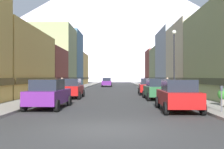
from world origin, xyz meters
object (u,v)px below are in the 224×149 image
Objects in this scene: parking_meter_near at (222,95)px; potted_plant_1 at (224,96)px; pedestrian_1 at (167,85)px; car_right_0 at (178,95)px; car_driving_0 at (107,82)px; car_right_2 at (148,86)px; car_left_0 at (49,94)px; car_right_1 at (157,89)px; streetlamp_right at (174,53)px; car_left_1 at (71,88)px; pedestrian_0 at (62,85)px.

parking_meter_near reaches higher than potted_plant_1.
car_right_0 is at bearing -98.59° from pedestrian_1.
car_driving_0 is 2.56× the size of pedestrian_1.
car_right_2 is (-0.00, 14.54, 0.00)m from car_right_0.
car_left_0 and car_right_1 have the same top height.
car_right_0 is 14.54m from car_right_2.
streetlamp_right is at bearing 37.75° from car_left_0.
car_left_0 is at bearing -123.77° from pedestrian_1.
streetlamp_right is (-1.65, 6.66, 3.21)m from potted_plant_1.
car_left_1 is 1.00× the size of car_driving_0.
streetlamp_right reaches higher than car_left_1.
car_left_1 is 9.20m from car_right_2.
car_driving_0 is 31.59m from streetlamp_right.
car_driving_0 is at bearing 100.36° from parking_meter_near.
car_left_1 is 7.73m from car_right_1.
car_right_0 reaches higher than potted_plant_1.
parking_meter_near is (1.95, -15.78, 0.11)m from car_right_2.
car_right_0 is at bearing -50.91° from car_left_1.
pedestrian_0 is 12.55m from pedestrian_1.
car_right_1 reaches higher than potted_plant_1.
parking_meter_near is 3.14m from potted_plant_1.
potted_plant_1 is 7.57m from streetlamp_right.
car_driving_0 is (-5.40, 30.99, 0.00)m from car_right_1.
car_left_1 is 14.27m from parking_meter_near.
streetlamp_right is (9.15, 7.09, 3.09)m from car_left_0.
car_left_0 is 18.08m from pedestrian_1.
car_left_0 and car_driving_0 have the same top height.
parking_meter_near is at bearing -14.31° from car_left_0.
car_right_2 reaches higher than parking_meter_near.
pedestrian_1 reaches higher than car_right_2.
car_right_1 is 31.45m from car_driving_0.
car_right_2 is at bearing 90.03° from car_right_1.
pedestrian_0 is at bearing 107.09° from car_left_1.
potted_plant_1 is (1.25, 2.87, -0.24)m from parking_meter_near.
car_left_1 is 8.34m from pedestrian_0.
potted_plant_1 is 14.62m from pedestrian_1.
car_right_1 is at bearing -106.50° from pedestrian_1.
car_left_1 is at bearing 144.41° from potted_plant_1.
car_right_1 is 0.99× the size of car_right_2.
car_right_2 is 3.37× the size of parking_meter_near.
potted_plant_1 is (3.20, 1.62, -0.13)m from car_right_0.
car_driving_0 is 24.03m from pedestrian_1.
car_right_0 is 39.31m from car_driving_0.
car_driving_0 is (-5.40, 24.40, 0.00)m from car_right_2.
pedestrian_0 reaches higher than parking_meter_near.
car_right_0 is 8.97m from streetlamp_right.
streetlamp_right reaches higher than pedestrian_0.
car_right_2 is 24.99m from car_driving_0.
parking_meter_near is (9.55, -10.60, 0.11)m from car_left_1.
car_left_0 is at bearing -119.66° from car_right_2.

